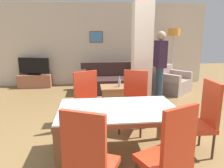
# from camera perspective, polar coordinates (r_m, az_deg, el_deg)

# --- Properties ---
(ground_plane) EXTENTS (18.00, 18.00, 0.00)m
(ground_plane) POSITION_cam_1_polar(r_m,az_deg,el_deg) (3.34, 1.54, -18.49)
(ground_plane) COLOR brown
(back_wall) EXTENTS (7.20, 0.09, 2.70)m
(back_wall) POSITION_cam_1_polar(r_m,az_deg,el_deg) (7.46, -3.19, 10.27)
(back_wall) COLOR beige
(back_wall) RESTS_ON ground_plane
(divider_pillar) EXTENTS (0.37, 0.30, 2.70)m
(divider_pillar) POSITION_cam_1_polar(r_m,az_deg,el_deg) (4.40, 7.80, 7.93)
(divider_pillar) COLOR beige
(divider_pillar) RESTS_ON ground_plane
(dining_table) EXTENTS (1.64, 1.03, 0.75)m
(dining_table) POSITION_cam_1_polar(r_m,az_deg,el_deg) (3.06, 1.61, -8.85)
(dining_table) COLOR brown
(dining_table) RESTS_ON ground_plane
(dining_chair_far_left) EXTENTS (0.61, 0.61, 1.09)m
(dining_chair_far_left) POSITION_cam_1_polar(r_m,az_deg,el_deg) (3.89, -6.17, -4.59)
(dining_chair_far_left) COLOR red
(dining_chair_far_left) RESTS_ON ground_plane
(dining_chair_far_right) EXTENTS (0.61, 0.61, 1.09)m
(dining_chair_far_right) POSITION_cam_1_polar(r_m,az_deg,el_deg) (3.96, 5.76, -4.22)
(dining_chair_far_right) COLOR red
(dining_chair_far_right) RESTS_ON ground_plane
(dining_chair_head_right) EXTENTS (0.46, 0.46, 1.09)m
(dining_chair_head_right) POSITION_cam_1_polar(r_m,az_deg,el_deg) (3.45, 22.52, -7.94)
(dining_chair_head_right) COLOR #C13B1F
(dining_chair_head_right) RESTS_ON ground_plane
(dining_chair_near_right) EXTENTS (0.61, 0.61, 1.09)m
(dining_chair_near_right) POSITION_cam_1_polar(r_m,az_deg,el_deg) (2.40, 14.75, -16.96)
(dining_chair_near_right) COLOR red
(dining_chair_near_right) RESTS_ON ground_plane
(dining_chair_near_left) EXTENTS (0.61, 0.61, 1.09)m
(dining_chair_near_left) POSITION_cam_1_polar(r_m,az_deg,el_deg) (2.24, -6.06, -18.93)
(dining_chair_near_left) COLOR red
(dining_chair_near_left) RESTS_ON ground_plane
(sofa) EXTENTS (1.81, 0.92, 0.85)m
(sofa) POSITION_cam_1_polar(r_m,az_deg,el_deg) (6.63, -0.28, 0.61)
(sofa) COLOR #3C2623
(sofa) RESTS_ON ground_plane
(armchair) EXTENTS (1.26, 1.25, 0.77)m
(armchair) POSITION_cam_1_polar(r_m,az_deg,el_deg) (6.80, 15.17, 0.32)
(armchair) COLOR #A28A80
(armchair) RESTS_ON ground_plane
(coffee_table) EXTENTS (0.72, 0.59, 0.42)m
(coffee_table) POSITION_cam_1_polar(r_m,az_deg,el_deg) (5.60, 0.76, -2.63)
(coffee_table) COLOR #9B6943
(coffee_table) RESTS_ON ground_plane
(bottle) EXTENTS (0.07, 0.07, 0.27)m
(bottle) POSITION_cam_1_polar(r_m,az_deg,el_deg) (5.49, 1.96, 0.34)
(bottle) COLOR #B2B7BC
(bottle) RESTS_ON coffee_table
(tv_stand) EXTENTS (1.04, 0.40, 0.42)m
(tv_stand) POSITION_cam_1_polar(r_m,az_deg,el_deg) (7.54, -19.44, 0.78)
(tv_stand) COLOR #A15F48
(tv_stand) RESTS_ON ground_plane
(tv_screen) EXTENTS (1.00, 0.29, 0.54)m
(tv_screen) POSITION_cam_1_polar(r_m,az_deg,el_deg) (7.45, -19.73, 4.34)
(tv_screen) COLOR black
(tv_screen) RESTS_ON tv_stand
(floor_lamp) EXTENTS (0.38, 0.38, 1.87)m
(floor_lamp) POSITION_cam_1_polar(r_m,az_deg,el_deg) (7.34, 15.78, 11.64)
(floor_lamp) COLOR #B7B7BC
(floor_lamp) RESTS_ON ground_plane
(standing_person) EXTENTS (0.26, 0.40, 1.79)m
(standing_person) POSITION_cam_1_polar(r_m,az_deg,el_deg) (5.81, 12.43, 5.99)
(standing_person) COLOR #304258
(standing_person) RESTS_ON ground_plane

